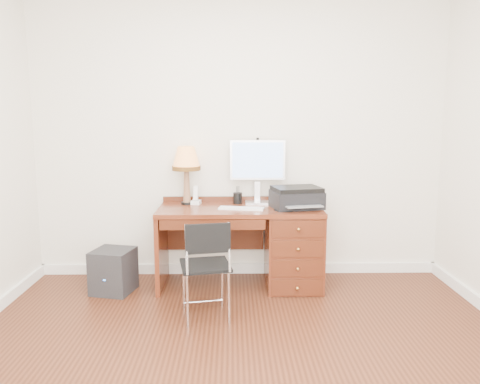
{
  "coord_description": "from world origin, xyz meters",
  "views": [
    {
      "loc": [
        -0.07,
        -2.84,
        1.58
      ],
      "look_at": [
        -0.0,
        1.2,
        0.93
      ],
      "focal_mm": 35.0,
      "sensor_mm": 36.0,
      "label": 1
    }
  ],
  "objects_px": {
    "equipment_box": "(113,271)",
    "monitor": "(258,164)",
    "desk": "(274,242)",
    "chair": "(205,260)",
    "leg_lamp": "(186,162)",
    "printer": "(297,197)",
    "phone": "(196,199)"
  },
  "relations": [
    {
      "from": "equipment_box",
      "to": "monitor",
      "type": "bearing_deg",
      "value": 29.59
    },
    {
      "from": "desk",
      "to": "chair",
      "type": "height_order",
      "value": "chair"
    },
    {
      "from": "leg_lamp",
      "to": "chair",
      "type": "bearing_deg",
      "value": -76.69
    },
    {
      "from": "desk",
      "to": "printer",
      "type": "relative_size",
      "value": 3.01
    },
    {
      "from": "monitor",
      "to": "phone",
      "type": "bearing_deg",
      "value": -173.19
    },
    {
      "from": "monitor",
      "to": "equipment_box",
      "type": "height_order",
      "value": "monitor"
    },
    {
      "from": "printer",
      "to": "phone",
      "type": "bearing_deg",
      "value": 156.53
    },
    {
      "from": "phone",
      "to": "chair",
      "type": "height_order",
      "value": "phone"
    },
    {
      "from": "monitor",
      "to": "leg_lamp",
      "type": "bearing_deg",
      "value": -174.93
    },
    {
      "from": "printer",
      "to": "leg_lamp",
      "type": "height_order",
      "value": "leg_lamp"
    },
    {
      "from": "equipment_box",
      "to": "printer",
      "type": "bearing_deg",
      "value": 17.69
    },
    {
      "from": "desk",
      "to": "phone",
      "type": "height_order",
      "value": "phone"
    },
    {
      "from": "chair",
      "to": "equipment_box",
      "type": "height_order",
      "value": "chair"
    },
    {
      "from": "desk",
      "to": "monitor",
      "type": "relative_size",
      "value": 2.47
    },
    {
      "from": "phone",
      "to": "leg_lamp",
      "type": "bearing_deg",
      "value": -176.11
    },
    {
      "from": "printer",
      "to": "phone",
      "type": "xyz_separation_m",
      "value": [
        -0.94,
        0.19,
        -0.04
      ]
    },
    {
      "from": "equipment_box",
      "to": "chair",
      "type": "bearing_deg",
      "value": -21.51
    },
    {
      "from": "monitor",
      "to": "equipment_box",
      "type": "bearing_deg",
      "value": -163.52
    },
    {
      "from": "printer",
      "to": "chair",
      "type": "xyz_separation_m",
      "value": [
        -0.81,
        -0.73,
        -0.36
      ]
    },
    {
      "from": "phone",
      "to": "equipment_box",
      "type": "relative_size",
      "value": 0.45
    },
    {
      "from": "phone",
      "to": "chair",
      "type": "distance_m",
      "value": 0.98
    },
    {
      "from": "monitor",
      "to": "equipment_box",
      "type": "relative_size",
      "value": 1.54
    },
    {
      "from": "monitor",
      "to": "printer",
      "type": "height_order",
      "value": "monitor"
    },
    {
      "from": "printer",
      "to": "leg_lamp",
      "type": "xyz_separation_m",
      "value": [
        -1.03,
        0.2,
        0.31
      ]
    },
    {
      "from": "desk",
      "to": "monitor",
      "type": "xyz_separation_m",
      "value": [
        -0.15,
        0.23,
        0.72
      ]
    },
    {
      "from": "leg_lamp",
      "to": "equipment_box",
      "type": "height_order",
      "value": "leg_lamp"
    },
    {
      "from": "desk",
      "to": "leg_lamp",
      "type": "xyz_separation_m",
      "value": [
        -0.83,
        0.17,
        0.74
      ]
    },
    {
      "from": "desk",
      "to": "leg_lamp",
      "type": "relative_size",
      "value": 2.72
    },
    {
      "from": "leg_lamp",
      "to": "printer",
      "type": "bearing_deg",
      "value": -11.08
    },
    {
      "from": "desk",
      "to": "equipment_box",
      "type": "bearing_deg",
      "value": -173.88
    },
    {
      "from": "printer",
      "to": "equipment_box",
      "type": "height_order",
      "value": "printer"
    },
    {
      "from": "printer",
      "to": "leg_lamp",
      "type": "relative_size",
      "value": 0.9
    }
  ]
}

